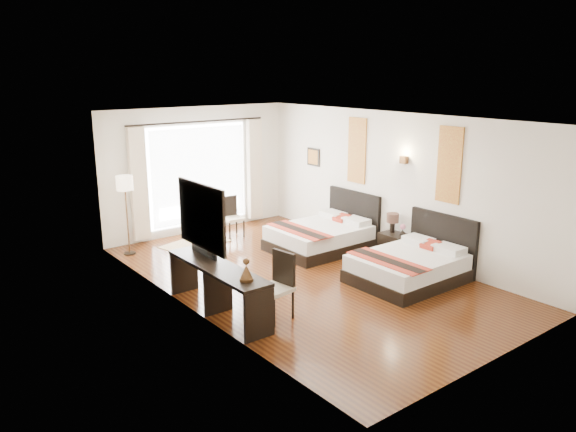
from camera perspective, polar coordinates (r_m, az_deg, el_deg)
floor at (r=10.03m, az=1.67°, el=-6.23°), size 4.50×7.50×0.01m
ceiling at (r=9.41m, az=1.80°, el=9.89°), size 4.50×7.50×0.02m
wall_headboard at (r=11.16m, az=10.67°, el=3.18°), size 0.01×7.50×2.80m
wall_desk at (r=8.41m, az=-10.14°, el=-0.53°), size 0.01×7.50×2.80m
wall_window at (r=12.68m, az=-9.14°, el=4.61°), size 4.50×0.01×2.80m
wall_entry at (r=7.25m, az=20.97°, el=-3.77°), size 4.50×0.01×2.80m
window_glass at (r=12.68m, az=-9.09°, el=4.16°), size 2.40×0.02×2.20m
sheer_curtain at (r=12.63m, az=-8.96°, el=4.12°), size 2.30×0.02×2.10m
drape_left at (r=11.98m, az=-14.93°, el=3.13°), size 0.35×0.14×2.35m
drape_right at (r=13.35m, az=-3.42°, el=4.75°), size 0.35×0.14×2.35m
art_panel_near at (r=10.27m, az=16.07°, el=5.00°), size 0.03×0.50×1.35m
art_panel_far at (r=11.74m, az=7.02°, el=6.61°), size 0.03×0.50×1.35m
wall_sconce at (r=10.85m, az=11.70°, el=5.60°), size 0.10×0.14×0.14m
mirror_frame at (r=8.07m, az=-8.79°, el=-0.02°), size 0.04×1.25×0.95m
mirror_glass at (r=8.08m, az=-8.63°, el=0.01°), size 0.01×1.12×0.82m
bed_near at (r=10.00m, az=12.39°, el=-4.92°), size 1.90×1.48×1.07m
bed_far at (r=11.49m, az=3.55°, el=-1.98°), size 1.95×1.52×1.10m
nightstand at (r=11.11m, az=10.71°, el=-3.01°), size 0.42×0.52×0.50m
table_lamp at (r=11.06m, az=10.58°, el=-0.34°), size 0.24×0.24×0.38m
vase at (r=10.89m, az=11.55°, el=-1.67°), size 0.16×0.16×0.13m
console_desk at (r=8.54m, az=-7.13°, el=-7.41°), size 0.50×2.20×0.76m
television at (r=8.81m, az=-8.98°, el=-2.75°), size 0.10×0.72×0.41m
bronze_figurine at (r=7.73m, az=-4.25°, el=-5.58°), size 0.25×0.25×0.29m
desk_chair at (r=8.34m, az=-1.31°, el=-8.41°), size 0.52×0.52×0.99m
floor_lamp at (r=11.34m, az=-16.23°, el=2.71°), size 0.32×0.32×1.58m
side_table at (r=12.32m, az=-9.52°, el=-0.94°), size 0.52×0.52×0.60m
fruit_bowl at (r=12.25m, az=-9.47°, el=0.54°), size 0.25×0.25×0.05m
window_chair at (r=12.40m, az=-5.64°, el=-0.86°), size 0.44×0.44×0.88m
jute_rug at (r=12.02m, az=-9.35°, el=-2.80°), size 1.52×1.22×0.01m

